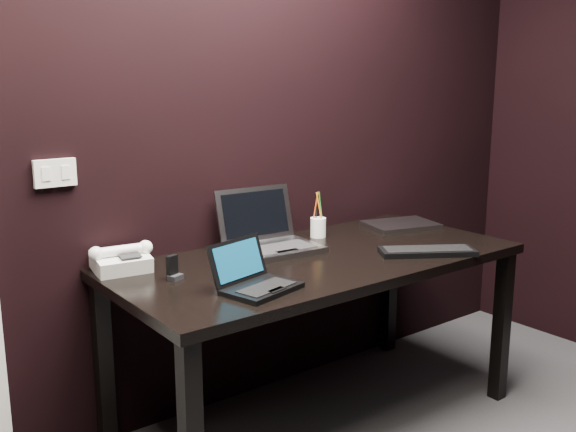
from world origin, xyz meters
TOP-DOWN VIEW (x-y plane):
  - wall_back at (0.00, 1.80)m, footprint 4.00×0.00m
  - wall_switch at (-0.62, 1.79)m, footprint 0.15×0.02m
  - desk at (0.30, 1.40)m, footprint 1.70×0.80m
  - netbook at (-0.15, 1.20)m, footprint 0.30×0.28m
  - silver_laptop at (0.19, 1.60)m, footprint 0.39×0.35m
  - ext_keyboard at (0.68, 1.15)m, footprint 0.40×0.32m
  - closed_laptop at (0.96, 1.56)m, footprint 0.38×0.32m
  - desk_phone at (-0.43, 1.69)m, footprint 0.25×0.21m
  - mobile_phone at (-0.32, 1.48)m, footprint 0.06×0.06m
  - pen_cup at (0.51, 1.65)m, footprint 0.09×0.09m

SIDE VIEW (x-z plane):
  - desk at x=0.30m, z-range 0.29..1.03m
  - closed_laptop at x=0.96m, z-range 0.74..0.76m
  - ext_keyboard at x=0.68m, z-range 0.74..0.76m
  - netbook at x=-0.15m, z-range 0.69..0.85m
  - mobile_phone at x=-0.32m, z-range 0.73..0.82m
  - desk_phone at x=-0.43m, z-range 0.72..0.84m
  - silver_laptop at x=0.19m, z-range 0.66..0.91m
  - pen_cup at x=0.51m, z-range 0.68..0.89m
  - wall_switch at x=-0.62m, z-range 1.07..1.17m
  - wall_back at x=0.00m, z-range -0.70..3.30m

